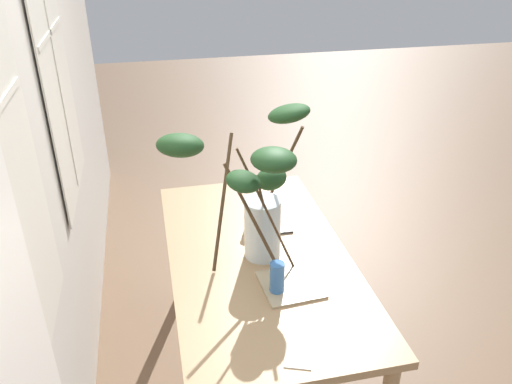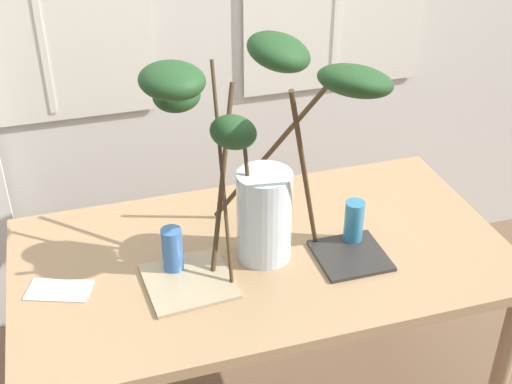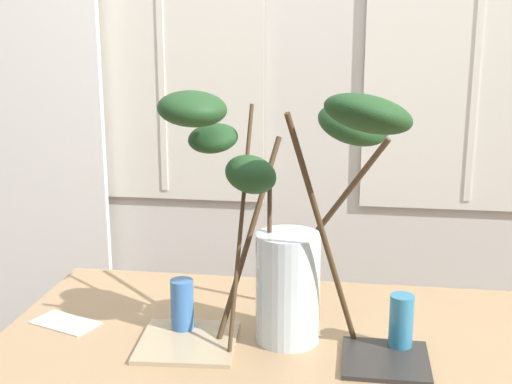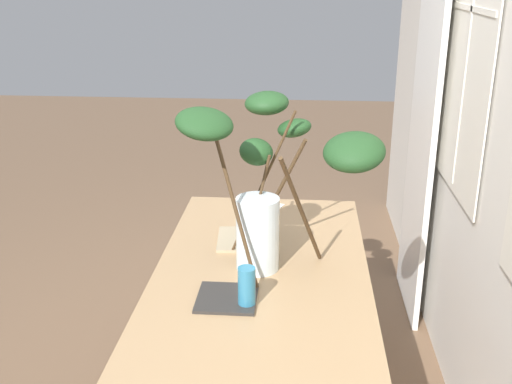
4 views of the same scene
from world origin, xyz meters
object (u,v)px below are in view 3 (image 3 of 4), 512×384
object	(u,v)px
drinking_glass_blue_right	(401,323)
plate_square_left	(188,342)
drinking_glass_blue_left	(182,306)
plate_square_right	(385,360)
dining_table	(287,366)
vase_with_branches	(293,200)

from	to	relation	value
drinking_glass_blue_right	plate_square_left	distance (m)	0.55
plate_square_left	drinking_glass_blue_left	bearing A→B (deg)	114.10
plate_square_right	drinking_glass_blue_right	bearing A→B (deg)	62.67
dining_table	drinking_glass_blue_right	distance (m)	0.33
vase_with_branches	dining_table	bearing A→B (deg)	-100.06
vase_with_branches	plate_square_left	xyz separation A→B (m)	(-0.26, -0.12, -0.36)
vase_with_branches	drinking_glass_blue_left	world-z (taller)	vase_with_branches
drinking_glass_blue_right	plate_square_left	world-z (taller)	drinking_glass_blue_right
drinking_glass_blue_right	plate_square_left	size ratio (longest dim) A/B	0.59
drinking_glass_blue_right	plate_square_right	size ratio (longest dim) A/B	0.70
vase_with_branches	plate_square_left	bearing A→B (deg)	-155.08
plate_square_right	drinking_glass_blue_left	bearing A→B (deg)	170.23
dining_table	plate_square_left	world-z (taller)	plate_square_left
vase_with_branches	drinking_glass_blue_left	xyz separation A→B (m)	(-0.29, -0.05, -0.29)
drinking_glass_blue_left	plate_square_left	xyz separation A→B (m)	(0.03, -0.07, -0.07)
vase_with_branches	plate_square_right	world-z (taller)	vase_with_branches
drinking_glass_blue_left	plate_square_left	size ratio (longest dim) A/B	0.60
drinking_glass_blue_left	drinking_glass_blue_right	xyz separation A→B (m)	(0.58, -0.02, -0.00)
drinking_glass_blue_right	drinking_glass_blue_left	bearing A→B (deg)	178.21
dining_table	plate_square_right	xyz separation A→B (m)	(0.25, -0.11, 0.09)
dining_table	drinking_glass_blue_left	xyz separation A→B (m)	(-0.28, -0.01, 0.16)
drinking_glass_blue_left	plate_square_right	distance (m)	0.55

